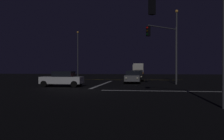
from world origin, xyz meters
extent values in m
cube|color=black|center=(0.00, 0.00, -0.05)|extent=(120.00, 120.00, 0.10)
cube|color=white|center=(0.00, 8.13, 0.00)|extent=(0.35, 13.92, 0.01)
cube|color=yellow|center=(0.00, 19.73, 0.00)|extent=(22.00, 0.15, 0.01)
cube|color=white|center=(8.23, 0.00, 0.00)|extent=(13.92, 0.40, 0.01)
cube|color=slate|center=(3.41, 10.09, 0.67)|extent=(1.80, 4.20, 0.70)
cube|color=black|center=(3.41, 10.29, 1.29)|extent=(1.60, 2.00, 0.55)
cylinder|color=black|center=(4.31, 8.54, 0.32)|extent=(0.22, 0.64, 0.64)
cylinder|color=black|center=(2.51, 8.54, 0.32)|extent=(0.22, 0.64, 0.64)
cylinder|color=black|center=(4.31, 11.64, 0.32)|extent=(0.22, 0.64, 0.64)
cylinder|color=black|center=(2.51, 11.64, 0.32)|extent=(0.22, 0.64, 0.64)
sphere|color=#F9EFC6|center=(4.06, 7.97, 0.72)|extent=(0.22, 0.22, 0.22)
sphere|color=#F9EFC6|center=(2.76, 7.97, 0.72)|extent=(0.22, 0.22, 0.22)
cube|color=black|center=(3.79, 15.38, 0.67)|extent=(1.80, 4.20, 0.70)
cube|color=black|center=(3.79, 15.58, 1.29)|extent=(1.60, 2.00, 0.55)
cylinder|color=black|center=(4.69, 13.83, 0.32)|extent=(0.22, 0.64, 0.64)
cylinder|color=black|center=(2.89, 13.83, 0.32)|extent=(0.22, 0.64, 0.64)
cylinder|color=black|center=(4.69, 16.93, 0.32)|extent=(0.22, 0.64, 0.64)
cylinder|color=black|center=(2.89, 16.93, 0.32)|extent=(0.22, 0.64, 0.64)
sphere|color=#F9EFC6|center=(4.44, 13.26, 0.72)|extent=(0.22, 0.22, 0.22)
sphere|color=#F9EFC6|center=(3.14, 13.26, 0.72)|extent=(0.22, 0.22, 0.22)
cube|color=maroon|center=(3.44, 20.67, 0.67)|extent=(1.80, 4.20, 0.70)
cube|color=black|center=(3.44, 20.87, 1.29)|extent=(1.60, 2.00, 0.55)
cylinder|color=black|center=(4.34, 19.12, 0.32)|extent=(0.22, 0.64, 0.64)
cylinder|color=black|center=(2.54, 19.12, 0.32)|extent=(0.22, 0.64, 0.64)
cylinder|color=black|center=(4.34, 22.22, 0.32)|extent=(0.22, 0.64, 0.64)
cylinder|color=black|center=(2.54, 22.22, 0.32)|extent=(0.22, 0.64, 0.64)
sphere|color=#F9EFC6|center=(4.09, 18.55, 0.72)|extent=(0.22, 0.22, 0.22)
sphere|color=#F9EFC6|center=(2.79, 18.55, 0.72)|extent=(0.22, 0.22, 0.22)
cube|color=#B7B7BC|center=(3.60, 26.99, 0.67)|extent=(1.80, 4.20, 0.70)
cube|color=black|center=(3.60, 27.19, 1.29)|extent=(1.60, 2.00, 0.55)
cylinder|color=black|center=(4.50, 25.44, 0.32)|extent=(0.22, 0.64, 0.64)
cylinder|color=black|center=(2.70, 25.44, 0.32)|extent=(0.22, 0.64, 0.64)
cylinder|color=black|center=(4.50, 28.54, 0.32)|extent=(0.22, 0.64, 0.64)
cylinder|color=black|center=(2.70, 28.54, 0.32)|extent=(0.22, 0.64, 0.64)
sphere|color=#F9EFC6|center=(4.25, 24.87, 0.72)|extent=(0.22, 0.22, 0.22)
sphere|color=#F9EFC6|center=(2.95, 24.87, 0.72)|extent=(0.22, 0.22, 0.22)
cube|color=#C66014|center=(3.70, 32.30, 0.67)|extent=(1.80, 4.20, 0.70)
cube|color=black|center=(3.70, 32.50, 1.29)|extent=(1.60, 2.00, 0.55)
cylinder|color=black|center=(4.60, 30.75, 0.32)|extent=(0.22, 0.64, 0.64)
cylinder|color=black|center=(2.80, 30.75, 0.32)|extent=(0.22, 0.64, 0.64)
cylinder|color=black|center=(4.60, 33.85, 0.32)|extent=(0.22, 0.64, 0.64)
cylinder|color=black|center=(2.80, 33.85, 0.32)|extent=(0.22, 0.64, 0.64)
sphere|color=#F9EFC6|center=(4.35, 30.18, 0.72)|extent=(0.22, 0.22, 0.22)
sphere|color=#F9EFC6|center=(3.05, 30.18, 0.72)|extent=(0.22, 0.22, 0.22)
cube|color=beige|center=(3.38, 36.16, 1.63)|extent=(2.40, 2.20, 2.30)
cube|color=silver|center=(3.38, 40.66, 1.78)|extent=(2.40, 5.00, 2.60)
cylinder|color=black|center=(4.58, 36.76, 0.48)|extent=(0.28, 0.96, 0.96)
cylinder|color=black|center=(2.18, 36.76, 0.48)|extent=(0.28, 0.96, 0.96)
cylinder|color=black|center=(4.58, 41.46, 0.48)|extent=(0.28, 0.96, 0.96)
cylinder|color=black|center=(2.18, 41.46, 0.48)|extent=(0.28, 0.96, 0.96)
sphere|color=#F9EFC6|center=(4.23, 35.01, 1.03)|extent=(0.26, 0.26, 0.26)
sphere|color=#F9EFC6|center=(2.53, 35.01, 1.03)|extent=(0.26, 0.26, 0.26)
cube|color=silver|center=(-3.47, 3.48, 0.67)|extent=(4.20, 1.80, 0.70)
cube|color=black|center=(-3.27, 3.48, 1.29)|extent=(2.00, 1.60, 0.55)
cylinder|color=black|center=(-5.02, 2.58, 0.32)|extent=(0.64, 0.22, 0.64)
cylinder|color=black|center=(-5.02, 4.38, 0.32)|extent=(0.64, 0.22, 0.64)
cylinder|color=black|center=(-1.92, 2.58, 0.32)|extent=(0.64, 0.22, 0.64)
cylinder|color=black|center=(-1.92, 4.38, 0.32)|extent=(0.64, 0.22, 0.64)
sphere|color=#F9EFC6|center=(-5.59, 2.83, 0.72)|extent=(0.22, 0.22, 0.22)
sphere|color=#F9EFC6|center=(-5.59, 4.13, 0.72)|extent=(0.22, 0.22, 0.22)
cylinder|color=#4C4C51|center=(8.53, -8.53, 3.28)|extent=(0.18, 0.18, 6.57)
cube|color=black|center=(5.35, -5.35, 5.64)|extent=(0.46, 0.46, 1.05)
sphere|color=red|center=(5.23, -5.23, 5.99)|extent=(0.22, 0.22, 0.22)
sphere|color=black|center=(5.23, -5.23, 5.64)|extent=(0.22, 0.22, 0.22)
sphere|color=black|center=(5.23, -5.23, 5.30)|extent=(0.22, 0.22, 0.22)
cylinder|color=#4C4C51|center=(8.53, 8.53, 3.33)|extent=(0.18, 0.18, 6.67)
cylinder|color=#4C4C51|center=(6.91, 6.91, 6.37)|extent=(3.34, 3.34, 0.12)
cube|color=black|center=(5.28, 5.28, 5.74)|extent=(0.46, 0.46, 1.05)
sphere|color=red|center=(5.16, 5.16, 6.09)|extent=(0.22, 0.22, 0.22)
sphere|color=black|center=(5.16, 5.16, 5.74)|extent=(0.22, 0.22, 0.22)
sphere|color=black|center=(5.16, 5.16, 5.40)|extent=(0.22, 0.22, 0.22)
cylinder|color=#424247|center=(9.23, 13.73, 4.75)|extent=(0.20, 0.20, 9.50)
sphere|color=#F9AD47|center=(9.23, 13.73, 9.68)|extent=(0.44, 0.44, 0.44)
cylinder|color=#424247|center=(-9.23, 29.73, 4.70)|extent=(0.20, 0.20, 9.39)
sphere|color=#F9AD47|center=(-9.23, 29.73, 9.57)|extent=(0.44, 0.44, 0.44)
camera|label=1|loc=(4.92, -20.19, 1.85)|focal=38.72mm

